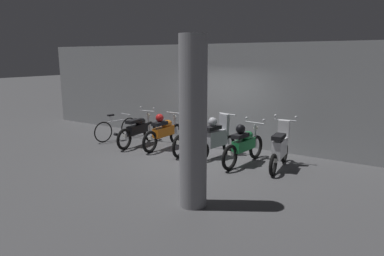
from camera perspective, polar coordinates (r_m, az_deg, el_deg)
name	(u,v)px	position (r m, az deg, el deg)	size (l,w,h in m)	color
ground_plane	(195,157)	(9.60, 0.58, -4.90)	(80.00, 80.00, 0.00)	#4C4C4F
back_wall	(228,95)	(10.95, 5.97, 5.51)	(16.00, 0.30, 3.14)	gray
motorbike_slot_0	(138,130)	(10.97, -8.94, -0.27)	(0.59, 1.95, 1.15)	black
motorbike_slot_1	(164,131)	(10.51, -4.69, -0.51)	(0.56, 1.95, 1.08)	black
motorbike_slot_2	(190,135)	(10.05, -0.38, -1.23)	(0.59, 1.95, 1.15)	black
motorbike_slot_3	(217,137)	(9.55, 4.12, -1.51)	(0.58, 1.67, 1.18)	black
motorbike_slot_4	(244,144)	(9.00, 8.61, -2.68)	(0.59, 1.95, 1.15)	black
motorbike_slot_5	(280,148)	(8.83, 14.37, -3.21)	(0.59, 1.68, 1.29)	black
bicycle	(117,129)	(11.84, -12.38, -0.16)	(0.50, 1.71, 0.89)	black
support_pillar	(193,123)	(6.20, 0.18, 0.76)	(0.51, 0.51, 3.14)	gray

